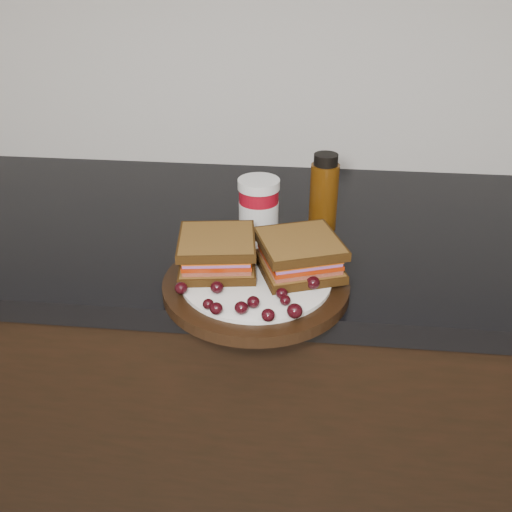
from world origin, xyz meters
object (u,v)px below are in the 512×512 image
at_px(plate, 256,285).
at_px(oil_bottle, 324,192).
at_px(sandwich_left, 217,252).
at_px(condiment_jar, 259,208).

bearing_deg(plate, oil_bottle, 66.58).
xyz_separation_m(sandwich_left, condiment_jar, (0.05, 0.16, 0.00)).
relative_size(condiment_jar, oil_bottle, 0.76).
bearing_deg(sandwich_left, oil_bottle, 43.71).
height_order(sandwich_left, condiment_jar, condiment_jar).
relative_size(sandwich_left, condiment_jar, 1.07).
distance_m(sandwich_left, condiment_jar, 0.17).
relative_size(plate, sandwich_left, 2.45).
bearing_deg(condiment_jar, plate, -85.35).
xyz_separation_m(plate, condiment_jar, (-0.01, 0.18, 0.04)).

